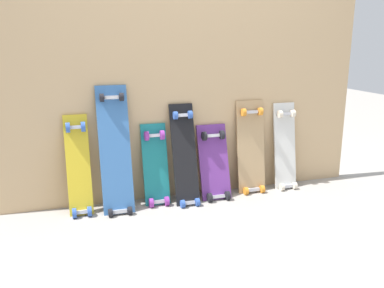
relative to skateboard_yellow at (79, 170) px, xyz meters
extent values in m
plane|color=#9E9991|center=(0.83, 0.06, -0.32)|extent=(12.00, 12.00, 0.00)
cube|color=tan|center=(0.83, 0.13, 0.58)|extent=(2.87, 0.04, 1.80)
cube|color=gold|center=(0.00, 0.01, 0.00)|extent=(0.17, 0.19, 0.76)
cube|color=#B7B7BF|center=(0.00, -0.08, -0.29)|extent=(0.07, 0.04, 0.03)
cube|color=#B7B7BF|center=(0.00, 0.05, 0.29)|extent=(0.07, 0.04, 0.03)
cylinder|color=#3359B2|center=(-0.05, -0.10, -0.28)|extent=(0.03, 0.07, 0.07)
cylinder|color=#3359B2|center=(0.05, -0.10, -0.28)|extent=(0.03, 0.07, 0.07)
cylinder|color=#3359B2|center=(-0.05, 0.04, 0.30)|extent=(0.03, 0.07, 0.07)
cylinder|color=#3359B2|center=(0.05, 0.04, 0.30)|extent=(0.03, 0.07, 0.07)
cube|color=#386BAD|center=(0.26, -0.02, 0.09)|extent=(0.22, 0.25, 0.97)
cube|color=#B7B7BF|center=(0.26, -0.14, -0.29)|extent=(0.10, 0.04, 0.03)
cube|color=#B7B7BF|center=(0.26, 0.05, 0.49)|extent=(0.10, 0.04, 0.03)
cylinder|color=black|center=(0.19, -0.16, -0.29)|extent=(0.03, 0.06, 0.06)
cylinder|color=black|center=(0.33, -0.16, -0.29)|extent=(0.03, 0.06, 0.06)
cylinder|color=black|center=(0.19, 0.04, 0.50)|extent=(0.03, 0.06, 0.06)
cylinder|color=black|center=(0.33, 0.04, 0.50)|extent=(0.03, 0.06, 0.06)
cube|color=#197A7F|center=(0.56, 0.02, -0.05)|extent=(0.19, 0.17, 0.66)
cube|color=#B7B7BF|center=(0.56, -0.06, -0.29)|extent=(0.09, 0.04, 0.03)
cube|color=#B7B7BF|center=(0.56, 0.05, 0.20)|extent=(0.09, 0.04, 0.03)
cylinder|color=purple|center=(0.50, -0.08, -0.28)|extent=(0.03, 0.07, 0.07)
cylinder|color=purple|center=(0.62, -0.08, -0.28)|extent=(0.03, 0.07, 0.07)
cylinder|color=purple|center=(0.50, 0.04, 0.20)|extent=(0.03, 0.07, 0.07)
cylinder|color=purple|center=(0.62, 0.04, 0.20)|extent=(0.03, 0.07, 0.07)
cube|color=black|center=(0.78, -0.02, 0.02)|extent=(0.18, 0.25, 0.81)
cube|color=#B7B7BF|center=(0.78, -0.13, -0.29)|extent=(0.08, 0.04, 0.03)
cube|color=#B7B7BF|center=(0.78, 0.05, 0.34)|extent=(0.08, 0.04, 0.03)
cylinder|color=#3359B2|center=(0.72, -0.15, -0.29)|extent=(0.03, 0.06, 0.06)
cylinder|color=#3359B2|center=(0.83, -0.15, -0.29)|extent=(0.03, 0.06, 0.06)
cylinder|color=#3359B2|center=(0.72, 0.03, 0.34)|extent=(0.03, 0.06, 0.06)
cylinder|color=#3359B2|center=(0.83, 0.03, 0.34)|extent=(0.03, 0.06, 0.06)
cube|color=#6B338C|center=(1.02, 0.00, -0.07)|extent=(0.24, 0.21, 0.63)
cube|color=#B7B7BF|center=(1.02, -0.09, -0.29)|extent=(0.11, 0.04, 0.03)
cube|color=#B7B7BF|center=(1.02, 0.05, 0.16)|extent=(0.11, 0.04, 0.03)
cylinder|color=black|center=(0.95, -0.11, -0.28)|extent=(0.03, 0.07, 0.07)
cylinder|color=black|center=(1.10, -0.11, -0.28)|extent=(0.03, 0.07, 0.07)
cylinder|color=black|center=(0.95, 0.03, 0.17)|extent=(0.03, 0.07, 0.07)
cylinder|color=black|center=(1.10, 0.03, 0.17)|extent=(0.03, 0.07, 0.07)
cube|color=tan|center=(1.35, 0.04, 0.02)|extent=(0.23, 0.13, 0.80)
cube|color=#B7B7BF|center=(1.35, -0.03, -0.29)|extent=(0.11, 0.04, 0.03)
cube|color=#B7B7BF|center=(1.35, 0.06, 0.33)|extent=(0.11, 0.04, 0.03)
cylinder|color=orange|center=(1.28, -0.05, -0.29)|extent=(0.03, 0.06, 0.06)
cylinder|color=orange|center=(1.42, -0.05, -0.29)|extent=(0.03, 0.06, 0.06)
cylinder|color=orange|center=(1.28, 0.04, 0.34)|extent=(0.03, 0.06, 0.06)
cylinder|color=orange|center=(1.42, 0.04, 0.34)|extent=(0.03, 0.06, 0.06)
cube|color=silver|center=(1.66, 0.04, 0.00)|extent=(0.19, 0.14, 0.77)
cube|color=#B7B7BF|center=(1.66, -0.04, -0.29)|extent=(0.08, 0.04, 0.03)
cube|color=#B7B7BF|center=(1.66, 0.06, 0.30)|extent=(0.08, 0.04, 0.03)
cylinder|color=beige|center=(1.60, -0.05, -0.29)|extent=(0.03, 0.06, 0.06)
cylinder|color=beige|center=(1.72, -0.05, -0.29)|extent=(0.03, 0.06, 0.06)
cylinder|color=beige|center=(1.60, 0.04, 0.30)|extent=(0.03, 0.06, 0.06)
cylinder|color=beige|center=(1.72, 0.04, 0.30)|extent=(0.03, 0.06, 0.06)
camera|label=1|loc=(-0.05, -2.85, 0.89)|focal=38.13mm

